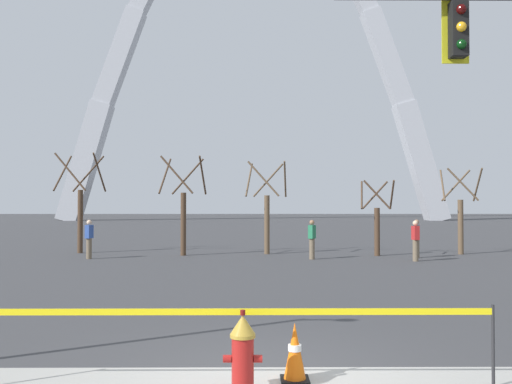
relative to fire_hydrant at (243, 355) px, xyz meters
name	(u,v)px	position (x,y,z in m)	size (l,w,h in m)	color
ground_plane	(265,375)	(0.28, 0.74, -0.47)	(240.00, 240.00, 0.00)	#3D3D3F
fire_hydrant	(243,355)	(0.00, 0.00, 0.00)	(0.46, 0.48, 0.99)	#5E0F0D
caution_tape_barrier	(236,330)	(-0.09, 0.23, 0.24)	(6.31, 0.06, 1.00)	#232326
traffic_cone_by_hydrant	(295,352)	(0.65, 0.51, -0.11)	(0.36, 0.36, 0.73)	black
monument_arch	(253,64)	(0.28, 69.57, 21.19)	(53.62, 2.84, 49.40)	#B2B5BC
tree_far_left	(80,209)	(-7.76, 18.87, 1.55)	(2.08, 2.10, 4.53)	#473323
tree_left_mid	(183,212)	(-2.89, 17.63, 1.44)	(1.98, 1.99, 4.30)	#473323
tree_center_left	(267,213)	(0.77, 18.31, 1.37)	(1.90, 1.92, 4.13)	brown
tree_center_right	(377,222)	(5.51, 17.40, 0.98)	(1.52, 1.53, 3.26)	#473323
tree_right_mid	(460,216)	(9.41, 18.11, 1.23)	(1.77, 1.78, 3.82)	brown
pedestrian_walking_left	(415,240)	(6.50, 15.08, 0.35)	(0.25, 0.36, 1.59)	brown
pedestrian_standing_center	(89,239)	(-6.55, 16.13, 0.35)	(0.29, 0.38, 1.59)	brown
pedestrian_walking_right	(417,238)	(6.96, 16.47, 0.35)	(0.25, 0.37, 1.59)	brown
pedestrian_near_trees	(312,239)	(2.54, 15.89, 0.35)	(0.35, 0.39, 1.59)	brown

